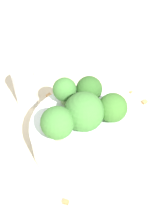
# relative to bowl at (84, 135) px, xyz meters

# --- Properties ---
(ground_plane) EXTENTS (3.00, 3.00, 0.00)m
(ground_plane) POSITION_rel_bowl_xyz_m (0.00, 0.00, -0.03)
(ground_plane) COLOR beige
(bowl) EXTENTS (0.17, 0.17, 0.05)m
(bowl) POSITION_rel_bowl_xyz_m (0.00, 0.00, 0.00)
(bowl) COLOR silver
(bowl) RESTS_ON ground_plane
(broccoli_floret_0) EXTENTS (0.06, 0.06, 0.06)m
(broccoli_floret_0) POSITION_rel_bowl_xyz_m (-0.00, -0.00, 0.06)
(broccoli_floret_0) COLOR #8EB770
(broccoli_floret_0) RESTS_ON bowl
(broccoli_floret_1) EXTENTS (0.04, 0.04, 0.05)m
(broccoli_floret_1) POSITION_rel_bowl_xyz_m (-0.02, -0.05, 0.05)
(broccoli_floret_1) COLOR #7A9E5B
(broccoli_floret_1) RESTS_ON bowl
(broccoli_floret_2) EXTENTS (0.04, 0.04, 0.05)m
(broccoli_floret_2) POSITION_rel_bowl_xyz_m (-0.03, 0.03, 0.05)
(broccoli_floret_2) COLOR #8EB770
(broccoli_floret_2) RESTS_ON bowl
(broccoli_floret_3) EXTENTS (0.04, 0.04, 0.05)m
(broccoli_floret_3) POSITION_rel_bowl_xyz_m (-0.05, -0.02, 0.05)
(broccoli_floret_3) COLOR #7A9E5B
(broccoli_floret_3) RESTS_ON bowl
(broccoli_floret_4) EXTENTS (0.05, 0.05, 0.06)m
(broccoli_floret_4) POSITION_rel_bowl_xyz_m (0.04, -0.02, 0.06)
(broccoli_floret_4) COLOR #8EB770
(broccoli_floret_4) RESTS_ON bowl
(pepper_shaker) EXTENTS (0.04, 0.04, 0.07)m
(pepper_shaker) POSITION_rel_bowl_xyz_m (-0.02, -0.14, 0.01)
(pepper_shaker) COLOR silver
(pepper_shaker) RESTS_ON ground_plane
(almond_crumb_0) EXTENTS (0.01, 0.00, 0.01)m
(almond_crumb_0) POSITION_rel_bowl_xyz_m (-0.15, 0.01, -0.02)
(almond_crumb_0) COLOR #AD7F4C
(almond_crumb_0) RESTS_ON ground_plane
(almond_crumb_1) EXTENTS (0.01, 0.01, 0.01)m
(almond_crumb_1) POSITION_rel_bowl_xyz_m (0.10, 0.03, -0.02)
(almond_crumb_1) COLOR olive
(almond_crumb_1) RESTS_ON ground_plane
(almond_crumb_2) EXTENTS (0.01, 0.01, 0.01)m
(almond_crumb_2) POSITION_rel_bowl_xyz_m (-0.14, 0.04, -0.02)
(almond_crumb_2) COLOR #AD7F4C
(almond_crumb_2) RESTS_ON ground_plane
(almond_crumb_3) EXTENTS (0.01, 0.01, 0.01)m
(almond_crumb_3) POSITION_rel_bowl_xyz_m (-0.06, -0.12, -0.02)
(almond_crumb_3) COLOR #AD7F4C
(almond_crumb_3) RESTS_ON ground_plane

